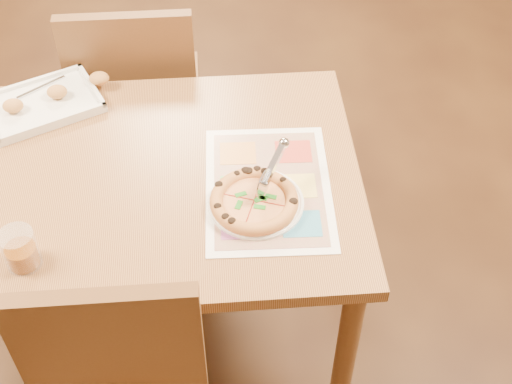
{
  "coord_description": "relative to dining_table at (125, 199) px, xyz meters",
  "views": [
    {
      "loc": [
        0.26,
        -1.37,
        2.1
      ],
      "look_at": [
        0.36,
        -0.13,
        0.77
      ],
      "focal_mm": 50.0,
      "sensor_mm": 36.0,
      "label": 1
    }
  ],
  "objects": [
    {
      "name": "pizza",
      "position": [
        0.35,
        -0.14,
        0.11
      ],
      "size": [
        0.23,
        0.23,
        0.03
      ],
      "rotation": [
        0.0,
        0.0,
        -0.34
      ],
      "color": "#E18E4D",
      "rests_on": "plate"
    },
    {
      "name": "plate",
      "position": [
        0.36,
        -0.13,
        0.09
      ],
      "size": [
        0.29,
        0.29,
        0.01
      ],
      "primitive_type": "cylinder",
      "rotation": [
        0.0,
        0.0,
        0.19
      ],
      "color": "white",
      "rests_on": "dining_table"
    },
    {
      "name": "chair_far",
      "position": [
        -0.0,
        0.6,
        -0.07
      ],
      "size": [
        0.42,
        0.42,
        0.47
      ],
      "rotation": [
        0.0,
        0.0,
        3.14
      ],
      "color": "brown",
      "rests_on": "ground"
    },
    {
      "name": "menu",
      "position": [
        0.39,
        -0.07,
        0.09
      ],
      "size": [
        0.35,
        0.48,
        0.0
      ],
      "primitive_type": "cube",
      "rotation": [
        0.0,
        0.0,
        -0.03
      ],
      "color": "white",
      "rests_on": "dining_table"
    },
    {
      "name": "glass_tumbler",
      "position": [
        -0.22,
        -0.27,
        0.13
      ],
      "size": [
        0.08,
        0.08,
        0.11
      ],
      "rotation": [
        0.0,
        0.0,
        -0.19
      ],
      "color": "#783A09",
      "rests_on": "dining_table"
    },
    {
      "name": "dining_table",
      "position": [
        0.0,
        0.0,
        0.0
      ],
      "size": [
        1.3,
        0.85,
        0.72
      ],
      "color": "#A17140",
      "rests_on": "ground"
    },
    {
      "name": "pizza_cutter",
      "position": [
        0.4,
        -0.09,
        0.17
      ],
      "size": [
        0.09,
        0.14,
        0.09
      ],
      "rotation": [
        0.0,
        0.0,
        1.03
      ],
      "color": "silver",
      "rests_on": "pizza"
    },
    {
      "name": "appetizer_tray",
      "position": [
        -0.24,
        0.32,
        0.1
      ],
      "size": [
        0.39,
        0.34,
        0.06
      ],
      "rotation": [
        0.0,
        0.0,
        0.43
      ],
      "color": "white",
      "rests_on": "dining_table"
    }
  ]
}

